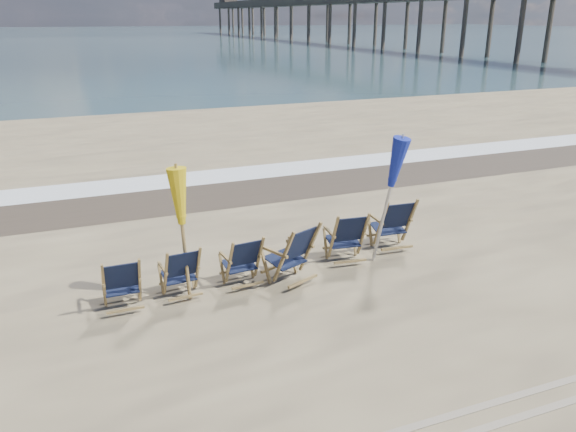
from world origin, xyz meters
name	(u,v)px	position (x,y,z in m)	size (l,w,h in m)	color
ocean	(71,36)	(0.00, 128.00, 0.00)	(400.00, 400.00, 0.00)	#344F56
surf_foam	(205,177)	(0.00, 8.30, 0.00)	(200.00, 1.40, 0.01)	silver
wet_sand_strip	(220,192)	(0.00, 6.80, 0.00)	(200.00, 2.60, 0.00)	#42362A
beach_chair_0	(140,282)	(-2.63, 1.49, 0.45)	(0.58, 0.65, 0.90)	black
beach_chair_1	(198,270)	(-1.74, 1.59, 0.45)	(0.57, 0.65, 0.90)	black
beach_chair_2	(259,259)	(-0.73, 1.62, 0.46)	(0.58, 0.66, 0.91)	black
beach_chair_3	(310,249)	(0.11, 1.50, 0.54)	(0.69, 0.77, 1.08)	black
beach_chair_4	(363,236)	(1.26, 1.77, 0.50)	(0.64, 0.72, 1.00)	black
beach_chair_5	(410,223)	(2.35, 1.99, 0.53)	(0.68, 0.76, 1.06)	black
umbrella_yellow	(181,204)	(-1.92, 1.61, 1.54)	(0.30, 0.30, 2.06)	olive
umbrella_blue	(388,167)	(1.57, 1.60, 1.77)	(0.30, 0.30, 2.30)	#A5A5AD
fishing_pier	(346,12)	(38.00, 74.00, 4.65)	(4.40, 140.00, 9.30)	#4B3F36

